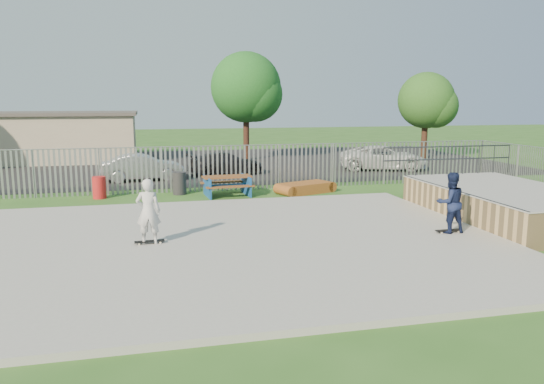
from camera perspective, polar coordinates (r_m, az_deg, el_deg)
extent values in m
plane|color=#2E5C1F|center=(14.90, -4.34, -5.72)|extent=(120.00, 120.00, 0.00)
cube|color=#9D9D98|center=(14.88, -4.34, -5.44)|extent=(15.00, 12.00, 0.15)
cube|color=tan|center=(19.47, 23.92, -1.24)|extent=(4.00, 7.00, 1.05)
cube|color=#9E9E99|center=(19.38, 24.04, 0.34)|extent=(4.05, 7.05, 0.04)
cylinder|color=#383A3F|center=(18.26, 19.08, 0.14)|extent=(0.06, 7.00, 0.06)
cube|color=brown|center=(22.30, -4.88, 1.66)|extent=(2.06, 0.92, 0.07)
cube|color=brown|center=(21.71, -4.49, 0.57)|extent=(2.02, 0.45, 0.06)
cube|color=brown|center=(23.00, -5.23, 1.09)|extent=(2.02, 0.45, 0.06)
cube|color=#14478E|center=(22.36, -4.87, 0.64)|extent=(1.89, 1.68, 0.83)
cube|color=brown|center=(23.05, 3.61, 0.45)|extent=(2.47, 1.84, 0.44)
cylinder|color=red|center=(22.81, -18.09, 0.46)|extent=(0.54, 0.54, 0.90)
cylinder|color=#252527|center=(22.95, -9.93, 0.93)|extent=(0.58, 0.58, 0.96)
cube|color=black|center=(33.49, -9.43, 2.94)|extent=(40.00, 18.00, 0.02)
imported|color=silver|center=(27.13, -13.77, 2.60)|extent=(4.15, 1.84, 1.33)
imported|color=black|center=(28.64, -4.97, 3.09)|extent=(4.30, 2.27, 1.19)
imported|color=white|center=(31.10, 11.90, 3.62)|extent=(5.39, 3.62, 1.37)
cube|color=#B5A88B|center=(37.72, -22.20, 5.39)|extent=(10.00, 6.00, 3.00)
cube|color=#4C4742|center=(37.64, -22.36, 7.81)|extent=(10.40, 6.40, 0.20)
cylinder|color=#3D2218|center=(35.36, -2.80, 6.75)|extent=(0.39, 0.39, 4.10)
sphere|color=#1D561D|center=(35.31, -2.83, 11.19)|extent=(4.60, 4.60, 4.60)
cylinder|color=#3E2519|center=(37.95, 16.08, 6.04)|extent=(0.41, 0.41, 3.38)
sphere|color=#28531C|center=(37.88, 16.25, 9.45)|extent=(3.78, 3.78, 3.78)
cube|color=black|center=(16.46, 18.47, -3.92)|extent=(0.80, 0.22, 0.02)
cube|color=black|center=(14.81, -13.04, -5.18)|extent=(0.81, 0.25, 0.02)
imported|color=#141C3E|center=(16.29, 18.63, -1.09)|extent=(0.88, 0.69, 1.79)
imported|color=silver|center=(14.62, -13.17, -2.04)|extent=(0.69, 0.50, 1.79)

